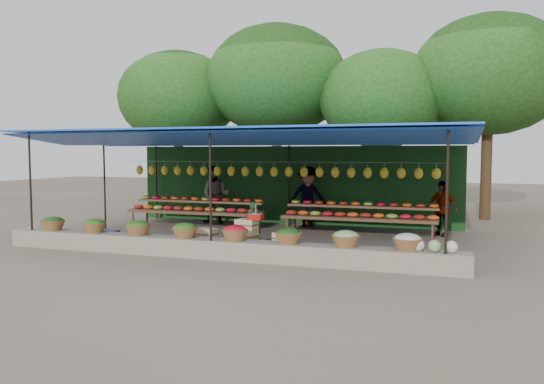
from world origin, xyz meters
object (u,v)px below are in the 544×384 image
(crate_counter, at_px, (245,239))
(weighing_scale, at_px, (256,216))
(blue_crate_front, at_px, (58,234))
(blue_crate_back, at_px, (106,237))
(vendor_seated, at_px, (253,224))

(crate_counter, bearing_deg, weighing_scale, 0.00)
(crate_counter, height_order, blue_crate_front, crate_counter)
(blue_crate_front, height_order, blue_crate_back, blue_crate_back)
(crate_counter, distance_m, blue_crate_front, 5.40)
(vendor_seated, distance_m, blue_crate_front, 5.36)
(vendor_seated, relative_size, blue_crate_front, 2.56)
(weighing_scale, distance_m, blue_crate_front, 5.69)
(weighing_scale, height_order, blue_crate_front, weighing_scale)
(weighing_scale, height_order, blue_crate_back, weighing_scale)
(vendor_seated, bearing_deg, weighing_scale, 103.41)
(weighing_scale, xyz_separation_m, vendor_seated, (-0.33, 0.70, -0.30))
(crate_counter, relative_size, vendor_seated, 2.16)
(crate_counter, relative_size, blue_crate_back, 4.22)
(blue_crate_back, bearing_deg, crate_counter, 0.93)
(weighing_scale, relative_size, blue_crate_front, 0.84)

